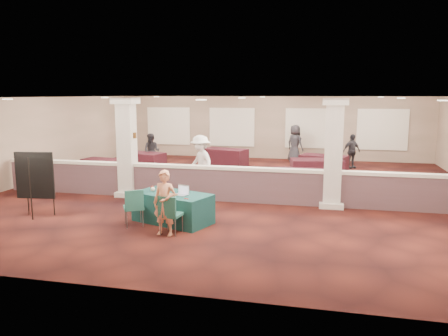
% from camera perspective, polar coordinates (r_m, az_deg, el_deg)
% --- Properties ---
extents(ground, '(16.00, 16.00, 0.00)m').
position_cam_1_polar(ground, '(15.11, 2.27, -3.03)').
color(ground, '#471811').
rests_on(ground, ground).
extents(wall_back, '(16.00, 0.04, 3.20)m').
position_cam_1_polar(wall_back, '(22.72, 6.01, 5.27)').
color(wall_back, '#7C6B56').
rests_on(wall_back, ground).
extents(wall_front, '(16.00, 0.04, 3.20)m').
position_cam_1_polar(wall_front, '(7.23, -9.38, -4.17)').
color(wall_front, '#7C6B56').
rests_on(wall_front, ground).
extents(wall_left, '(0.04, 16.00, 3.20)m').
position_cam_1_polar(wall_left, '(18.09, -23.51, 3.41)').
color(wall_left, '#7C6B56').
rests_on(wall_left, ground).
extents(ceiling, '(16.00, 16.00, 0.02)m').
position_cam_1_polar(ceiling, '(14.74, 2.35, 9.20)').
color(ceiling, white).
rests_on(ceiling, wall_back).
extents(partition_wall, '(15.60, 0.28, 1.10)m').
position_cam_1_polar(partition_wall, '(13.55, 1.12, -2.04)').
color(partition_wall, brown).
rests_on(partition_wall, ground).
extents(column_left, '(0.72, 0.72, 3.20)m').
position_cam_1_polar(column_left, '(14.49, -12.56, 2.77)').
color(column_left, beige).
rests_on(column_left, ground).
extents(column_right, '(0.72, 0.72, 3.20)m').
position_cam_1_polar(column_right, '(13.11, 14.10, 2.01)').
color(column_right, beige).
rests_on(column_right, ground).
extents(sconce_left, '(0.12, 0.12, 0.18)m').
position_cam_1_polar(sconce_left, '(14.57, -13.61, 4.21)').
color(sconce_left, brown).
rests_on(sconce_left, column_left).
extents(sconce_right, '(0.12, 0.12, 0.18)m').
position_cam_1_polar(sconce_right, '(14.34, -11.60, 4.19)').
color(sconce_right, brown).
rests_on(sconce_right, column_left).
extents(near_table, '(2.23, 1.63, 0.77)m').
position_cam_1_polar(near_table, '(11.50, -6.71, -5.17)').
color(near_table, '#103B39').
rests_on(near_table, ground).
extents(conf_chair_main, '(0.53, 0.54, 0.96)m').
position_cam_1_polar(conf_chair_main, '(10.45, -7.14, -5.68)').
color(conf_chair_main, '#205F58').
rests_on(conf_chair_main, ground).
extents(conf_chair_side, '(0.66, 0.66, 0.96)m').
position_cam_1_polar(conf_chair_side, '(11.23, -11.68, -4.70)').
color(conf_chair_side, '#205F58').
rests_on(conf_chair_side, ground).
extents(easel_board, '(1.05, 0.58, 1.79)m').
position_cam_1_polar(easel_board, '(12.76, -23.48, -0.97)').
color(easel_board, black).
rests_on(easel_board, ground).
extents(woman, '(0.60, 0.43, 1.56)m').
position_cam_1_polar(woman, '(10.39, -7.75, -4.55)').
color(woman, '#E07861').
rests_on(woman, ground).
extents(far_table_front_left, '(1.79, 1.12, 0.68)m').
position_cam_1_polar(far_table_front_left, '(18.67, -15.50, 0.12)').
color(far_table_front_left, black).
rests_on(far_table_front_left, ground).
extents(far_table_front_center, '(1.93, 0.96, 0.78)m').
position_cam_1_polar(far_table_front_center, '(15.10, 9.98, -1.66)').
color(far_table_front_center, black).
rests_on(far_table_front_center, ground).
extents(far_table_front_right, '(2.14, 1.36, 0.80)m').
position_cam_1_polar(far_table_front_right, '(17.41, 12.02, -0.20)').
color(far_table_front_right, black).
rests_on(far_table_front_right, ground).
extents(far_table_back_left, '(2.10, 1.42, 0.78)m').
position_cam_1_polar(far_table_back_left, '(19.52, -10.58, 0.87)').
color(far_table_back_left, black).
rests_on(far_table_back_left, ground).
extents(far_table_back_center, '(2.19, 1.51, 0.81)m').
position_cam_1_polar(far_table_back_center, '(20.26, 0.13, 1.39)').
color(far_table_back_center, black).
rests_on(far_table_back_center, ground).
extents(far_table_back_right, '(2.10, 1.50, 0.77)m').
position_cam_1_polar(far_table_back_right, '(18.88, 12.86, 0.47)').
color(far_table_back_right, black).
rests_on(far_table_back_right, ground).
extents(attendee_a, '(0.76, 0.42, 1.58)m').
position_cam_1_polar(attendee_a, '(19.80, -9.42, 2.19)').
color(attendee_a, black).
rests_on(attendee_a, ground).
extents(attendee_b, '(1.28, 1.23, 1.91)m').
position_cam_1_polar(attendee_b, '(15.26, -3.07, 0.74)').
color(attendee_b, silver).
rests_on(attendee_b, ground).
extents(attendee_c, '(0.99, 0.88, 1.55)m').
position_cam_1_polar(attendee_c, '(20.44, 16.32, 2.12)').
color(attendee_c, black).
rests_on(attendee_c, ground).
extents(attendee_d, '(1.02, 0.93, 1.83)m').
position_cam_1_polar(attendee_d, '(21.67, 9.24, 3.17)').
color(attendee_d, black).
rests_on(attendee_d, ground).
extents(laptop_base, '(0.41, 0.35, 0.02)m').
position_cam_1_polar(laptop_base, '(11.17, -5.66, -3.50)').
color(laptop_base, silver).
rests_on(laptop_base, near_table).
extents(laptop_screen, '(0.33, 0.13, 0.23)m').
position_cam_1_polar(laptop_screen, '(11.24, -5.29, -2.76)').
color(laptop_screen, silver).
rests_on(laptop_screen, near_table).
extents(screen_glow, '(0.30, 0.11, 0.20)m').
position_cam_1_polar(screen_glow, '(11.23, -5.31, -2.85)').
color(screen_glow, silver).
rests_on(screen_glow, near_table).
extents(knitting, '(0.51, 0.44, 0.03)m').
position_cam_1_polar(knitting, '(11.17, -7.40, -3.50)').
color(knitting, '#AE621B').
rests_on(knitting, near_table).
extents(yarn_cream, '(0.12, 0.12, 0.12)m').
position_cam_1_polar(yarn_cream, '(11.69, -9.28, -2.75)').
color(yarn_cream, beige).
rests_on(yarn_cream, near_table).
extents(yarn_red, '(0.11, 0.11, 0.11)m').
position_cam_1_polar(yarn_red, '(11.91, -9.33, -2.54)').
color(yarn_red, '#5E1612').
rests_on(yarn_red, near_table).
extents(yarn_grey, '(0.11, 0.11, 0.11)m').
position_cam_1_polar(yarn_grey, '(11.79, -8.14, -2.63)').
color(yarn_grey, '#47474B').
rests_on(yarn_grey, near_table).
extents(scissors, '(0.13, 0.07, 0.01)m').
position_cam_1_polar(scissors, '(10.76, -4.92, -4.01)').
color(scissors, red).
rests_on(scissors, near_table).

